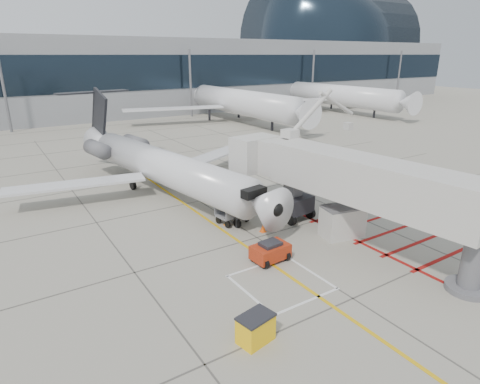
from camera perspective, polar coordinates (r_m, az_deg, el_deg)
ground_plane at (r=22.92m, az=8.26°, el=-10.07°), size 260.00×260.00×0.00m
regional_jet at (r=31.19m, az=-8.87°, el=5.47°), size 27.77×32.90×7.78m
jet_bridge at (r=24.34m, az=17.51°, el=0.35°), size 10.57×19.05×7.28m
pushback_tug at (r=22.80m, az=4.33°, el=-8.34°), size 2.17×1.44×1.22m
spill_bin at (r=17.05m, az=2.23°, el=-18.80°), size 1.56×1.19×1.22m
baggage_cart at (r=27.66m, az=-1.08°, el=-3.06°), size 2.30×1.63×1.35m
ground_power_unit at (r=26.30m, az=14.35°, el=-4.07°), size 2.85×2.02×2.05m
cone_nose at (r=27.38m, az=-1.93°, el=-4.27°), size 0.35×0.35×0.49m
cone_side at (r=26.44m, az=3.28°, el=-5.12°), size 0.39×0.39×0.54m
terminal_building at (r=88.20m, az=-17.92°, el=15.47°), size 180.00×28.00×14.00m
terminal_glass_band at (r=74.71m, az=-14.98°, el=16.03°), size 180.00×0.10×6.00m
terminal_dome at (r=119.09m, az=12.56°, el=19.98°), size 40.00×28.00×28.00m
bg_aircraft_c at (r=71.48m, az=-1.43°, el=15.03°), size 36.83×40.92×12.28m
bg_aircraft_d at (r=86.18m, az=12.64°, el=15.14°), size 35.60×39.55×11.87m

